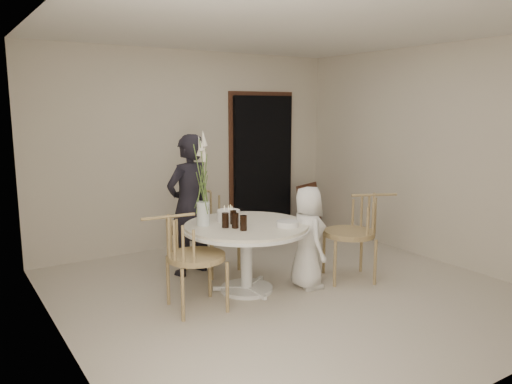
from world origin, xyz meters
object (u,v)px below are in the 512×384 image
table (246,235)px  chair_far (203,217)px  girl (189,205)px  birthday_cake (229,215)px  chair_right (362,224)px  chair_left (183,248)px  boy (308,237)px  flower_vase (203,189)px

table → chair_far: chair_far is taller
girl → birthday_cake: size_ratio=6.69×
chair_right → chair_left: (-2.08, 0.25, -0.02)m
birthday_cake → chair_right: bearing=-24.1°
chair_right → birthday_cake: size_ratio=4.05×
chair_far → birthday_cake: (-0.04, -0.68, 0.15)m
chair_far → chair_left: (-0.75, -1.04, -0.01)m
boy → birthday_cake: (-0.69, 0.50, 0.23)m
girl → flower_vase: 0.73m
boy → birthday_cake: bearing=67.5°
chair_left → boy: 1.41m
chair_far → flower_vase: 0.93m
chair_right → boy: bearing=-73.9°
chair_far → chair_right: size_ratio=0.99×
table → flower_vase: (-0.40, 0.20, 0.49)m
boy → chair_far: bearing=42.2°
chair_left → flower_vase: flower_vase is taller
table → flower_vase: bearing=154.0°
table → flower_vase: 0.67m
chair_left → girl: bearing=-22.9°
girl → boy: size_ratio=1.47×
girl → table: bearing=92.0°
chair_far → table: bearing=-104.0°
chair_far → chair_right: (1.33, -1.29, 0.00)m
chair_right → flower_vase: 1.85m
table → chair_far: bearing=92.3°
chair_left → birthday_cake: chair_left is taller
chair_left → birthday_cake: bearing=-57.0°
chair_far → girl: (-0.22, -0.07, 0.18)m
chair_right → chair_left: chair_right is taller
boy → flower_vase: bearing=79.0°
chair_left → boy: size_ratio=0.87×
girl → birthday_cake: bearing=91.2°
chair_left → girl: girl is taller
chair_right → chair_far: bearing=-108.7°
chair_left → table: bearing=-75.0°
birthday_cake → flower_vase: size_ratio=0.25×
chair_right → boy: size_ratio=0.89×
table → chair_right: (1.29, -0.38, 0.03)m
table → chair_left: (-0.79, -0.13, 0.01)m
chair_right → flower_vase: bearing=-83.2°
chair_far → chair_left: 1.29m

